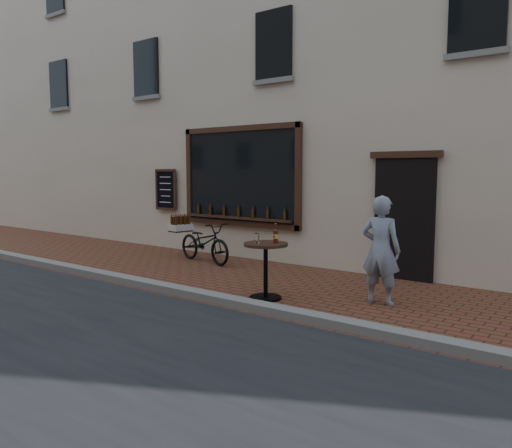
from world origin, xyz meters
The scene contains 6 objects.
ground centered at (0.00, 0.00, 0.00)m, with size 90.00×90.00×0.00m, color brown.
kerb centered at (0.00, 0.20, 0.06)m, with size 90.00×0.25×0.12m, color slate.
shop_building centered at (0.00, 6.50, 5.00)m, with size 28.00×6.20×10.00m.
cargo_bicycle centered at (-2.18, 2.54, 0.45)m, with size 1.98×0.89×0.94m.
bistro_table centered at (0.74, 0.81, 0.62)m, with size 0.68×0.68×1.17m.
pedestrian centered at (2.26, 1.61, 0.81)m, with size 0.59×0.39×1.61m, color gray.
Camera 1 is at (5.17, -5.30, 1.96)m, focal length 35.00 mm.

